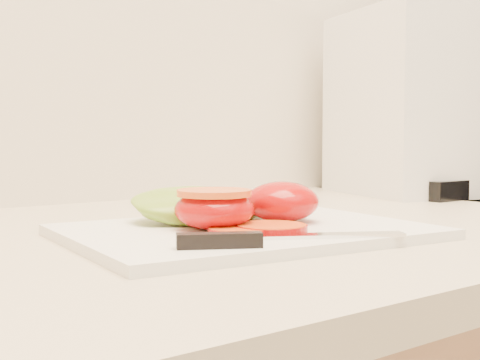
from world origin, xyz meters
TOP-DOWN VIEW (x-y plane):
  - cutting_board at (-0.30, 1.60)m, footprint 0.36×0.28m
  - tomato_half_dome at (-0.25, 1.61)m, footprint 0.08×0.08m
  - tomato_half_cut at (-0.34, 1.61)m, footprint 0.08×0.08m
  - tomato_slice_0 at (-0.31, 1.56)m, footprint 0.06×0.06m
  - tomato_slice_1 at (-0.34, 1.57)m, footprint 0.06×0.06m
  - lettuce_leaf_0 at (-0.31, 1.68)m, footprint 0.17×0.12m
  - knife at (-0.35, 1.52)m, footprint 0.20×0.08m
  - appliance at (0.20, 1.81)m, footprint 0.26×0.30m

SIDE VIEW (x-z plane):
  - cutting_board at x=-0.30m, z-range 0.93..0.94m
  - tomato_slice_1 at x=-0.34m, z-range 0.94..0.95m
  - tomato_slice_0 at x=-0.31m, z-range 0.94..0.95m
  - knife at x=-0.35m, z-range 0.94..0.95m
  - lettuce_leaf_0 at x=-0.31m, z-range 0.94..0.97m
  - tomato_half_dome at x=-0.25m, z-range 0.94..0.98m
  - tomato_half_cut at x=-0.34m, z-range 0.94..0.98m
  - appliance at x=0.20m, z-range 0.93..1.23m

